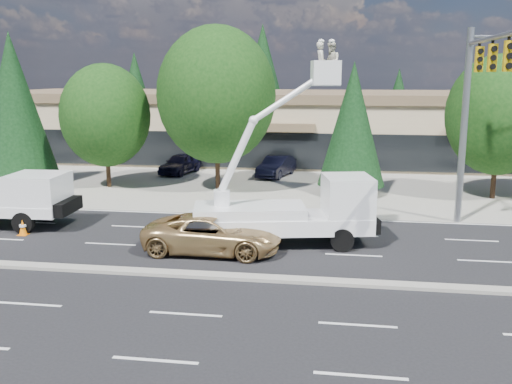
% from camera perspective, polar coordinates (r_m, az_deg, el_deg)
% --- Properties ---
extents(ground, '(140.00, 140.00, 0.00)m').
position_cam_1_polar(ground, '(20.16, -4.61, -8.47)').
color(ground, black).
rests_on(ground, ground).
extents(concrete_apron, '(140.00, 22.00, 0.01)m').
position_cam_1_polar(concrete_apron, '(39.28, 2.01, 1.52)').
color(concrete_apron, gray).
rests_on(concrete_apron, ground).
extents(road_median, '(120.00, 0.55, 0.12)m').
position_cam_1_polar(road_median, '(20.14, -4.61, -8.31)').
color(road_median, gray).
rests_on(road_median, ground).
extents(strip_mall, '(50.40, 15.40, 5.50)m').
position_cam_1_polar(strip_mall, '(48.76, 3.39, 6.84)').
color(strip_mall, tan).
rests_on(strip_mall, ground).
extents(tree_front_b, '(4.85, 4.85, 9.55)m').
position_cam_1_polar(tree_front_b, '(39.19, -23.05, 8.12)').
color(tree_front_b, '#332114').
rests_on(tree_front_b, ground).
extents(tree_front_c, '(5.49, 5.49, 7.62)m').
position_cam_1_polar(tree_front_c, '(36.47, -14.83, 7.41)').
color(tree_front_c, '#332114').
rests_on(tree_front_c, ground).
extents(tree_front_d, '(7.06, 7.06, 9.80)m').
position_cam_1_polar(tree_front_d, '(34.25, -3.97, 9.66)').
color(tree_front_d, '#332114').
rests_on(tree_front_d, ground).
extents(tree_front_e, '(3.89, 3.89, 7.68)m').
position_cam_1_polar(tree_front_e, '(33.54, 9.63, 6.70)').
color(tree_front_e, '#332114').
rests_on(tree_front_e, ground).
extents(tree_front_f, '(5.82, 5.82, 8.07)m').
position_cam_1_polar(tree_front_f, '(34.58, 23.14, 7.09)').
color(tree_front_f, '#332114').
rests_on(tree_front_f, ground).
extents(tree_back_a, '(4.71, 4.71, 9.29)m').
position_cam_1_polar(tree_back_a, '(64.46, -11.94, 9.70)').
color(tree_back_a, '#332114').
rests_on(tree_back_a, ground).
extents(tree_back_b, '(6.12, 6.12, 12.06)m').
position_cam_1_polar(tree_back_b, '(61.00, 0.67, 11.25)').
color(tree_back_b, '#332114').
rests_on(tree_back_b, ground).
extents(tree_back_c, '(3.83, 3.83, 7.55)m').
position_cam_1_polar(tree_back_c, '(60.75, 14.01, 8.62)').
color(tree_back_c, '#332114').
rests_on(tree_back_c, ground).
extents(signal_mast, '(2.76, 10.16, 9.00)m').
position_cam_1_polar(signal_mast, '(26.09, 21.30, 8.97)').
color(signal_mast, gray).
rests_on(signal_mast, ground).
extents(utility_pickup, '(6.59, 2.77, 2.50)m').
position_cam_1_polar(utility_pickup, '(28.76, -23.67, -1.17)').
color(utility_pickup, white).
rests_on(utility_pickup, ground).
extents(bucket_truck, '(7.80, 3.72, 8.28)m').
position_cam_1_polar(bucket_truck, '(23.40, 3.86, -1.18)').
color(bucket_truck, white).
rests_on(bucket_truck, ground).
extents(traffic_cone_a, '(0.40, 0.40, 0.70)m').
position_cam_1_polar(traffic_cone_a, '(27.08, -22.29, -3.30)').
color(traffic_cone_a, orange).
rests_on(traffic_cone_a, ground).
extents(traffic_cone_b, '(0.40, 0.40, 0.70)m').
position_cam_1_polar(traffic_cone_b, '(24.62, -9.16, -4.00)').
color(traffic_cone_b, orange).
rests_on(traffic_cone_b, ground).
extents(traffic_cone_c, '(0.40, 0.40, 0.70)m').
position_cam_1_polar(traffic_cone_c, '(23.51, -3.49, -4.62)').
color(traffic_cone_c, orange).
rests_on(traffic_cone_c, ground).
extents(minivan, '(5.47, 2.56, 1.51)m').
position_cam_1_polar(minivan, '(22.64, -4.36, -4.18)').
color(minivan, tan).
rests_on(minivan, ground).
extents(parked_car_west, '(2.52, 4.47, 1.43)m').
position_cam_1_polar(parked_car_west, '(40.92, -7.59, 2.84)').
color(parked_car_west, black).
rests_on(parked_car_west, ground).
extents(parked_car_east, '(2.49, 4.54, 1.42)m').
position_cam_1_polar(parked_car_east, '(39.37, 2.05, 2.58)').
color(parked_car_east, black).
rests_on(parked_car_east, ground).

